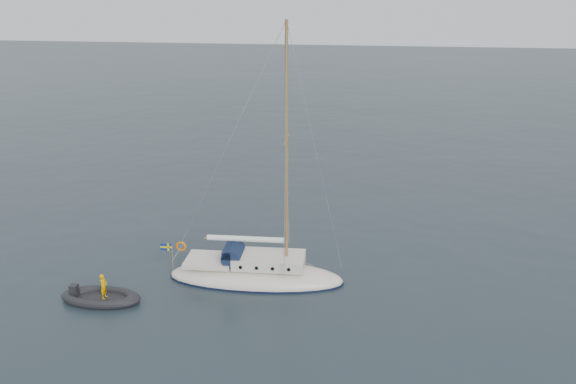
# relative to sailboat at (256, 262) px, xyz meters

# --- Properties ---
(ground) EXTENTS (300.00, 300.00, 0.00)m
(ground) POSITION_rel_sailboat_xyz_m (3.21, 2.33, -0.93)
(ground) COLOR black
(ground) RESTS_ON ground
(sailboat) EXTENTS (8.62, 2.59, 12.28)m
(sailboat) POSITION_rel_sailboat_xyz_m (0.00, 0.00, 0.00)
(sailboat) COLOR beige
(sailboat) RESTS_ON ground
(dinghy) EXTENTS (3.01, 1.36, 0.43)m
(dinghy) POSITION_rel_sailboat_xyz_m (1.29, 1.16, -0.74)
(dinghy) COLOR #4E4E53
(dinghy) RESTS_ON ground
(rib) EXTENTS (3.58, 1.63, 1.33)m
(rib) POSITION_rel_sailboat_xyz_m (-6.16, -3.22, -0.72)
(rib) COLOR black
(rib) RESTS_ON ground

